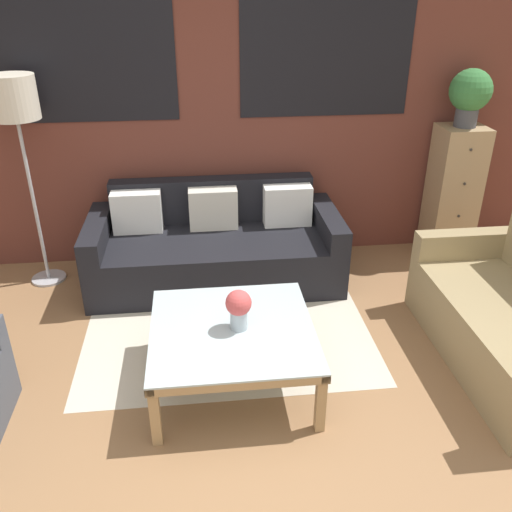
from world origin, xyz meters
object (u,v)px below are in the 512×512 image
Objects in this scene: coffee_table at (232,336)px; potted_plant at (470,93)px; drawer_cabinet at (453,193)px; flower_vase at (239,307)px; floor_lamp at (15,108)px; couch_dark at (215,247)px.

coffee_table is 2.84m from potted_plant.
coffee_table is at bearing -142.35° from potted_plant.
potted_plant is at bearing 90.00° from drawer_cabinet.
flower_vase is at bearing -6.24° from coffee_table.
coffee_table is 3.85× the size of flower_vase.
floor_lamp is at bearing 134.33° from coffee_table.
coffee_table is at bearing -142.35° from drawer_cabinet.
flower_vase is (-2.04, -1.61, -0.89)m from potted_plant.
flower_vase is (0.08, -1.38, 0.28)m from couch_dark.
floor_lamp is 3.54m from potted_plant.
couch_dark is 1.83m from floor_lamp.
couch_dark is at bearing 91.79° from coffee_table.
flower_vase reaches higher than coffee_table.
coffee_table is 2.35m from floor_lamp.
flower_vase is at bearing -86.54° from couch_dark.
couch_dark is at bearing -4.93° from floor_lamp.
floor_lamp is 3.64m from drawer_cabinet.
floor_lamp is 1.42× the size of drawer_cabinet.
couch_dark is 1.22× the size of floor_lamp.
flower_vase is at bearing -141.73° from potted_plant.
couch_dark is at bearing -173.77° from potted_plant.
couch_dark is 2.43m from potted_plant.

